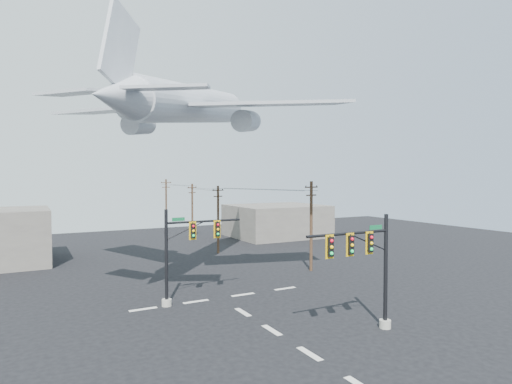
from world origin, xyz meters
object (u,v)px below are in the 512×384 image
utility_pole_a (311,224)px  utility_pole_c (192,210)px  signal_mast_near (368,267)px  airliner (192,105)px  utility_pole_d (166,203)px  utility_pole_b (218,218)px  signal_mast_far (183,253)px

utility_pole_a → utility_pole_c: 26.64m
signal_mast_near → airliner: size_ratio=0.29×
utility_pole_d → airliner: size_ratio=0.36×
utility_pole_b → airliner: airliner is taller
utility_pole_c → airliner: (-9.17, -25.50, 11.40)m
signal_mast_near → utility_pole_a: (7.05, 15.73, 0.71)m
signal_mast_near → airliner: bearing=107.3°
signal_mast_far → utility_pole_d: utility_pole_d is taller
utility_pole_d → airliner: airliner is taller
utility_pole_b → utility_pole_c: bearing=67.4°
utility_pole_b → utility_pole_c: utility_pole_c is taller
utility_pole_a → utility_pole_b: utility_pole_a is taller
signal_mast_near → utility_pole_a: size_ratio=0.79×
signal_mast_near → utility_pole_c: 42.38m
utility_pole_d → utility_pole_c: bearing=-89.2°
utility_pole_c → airliner: 29.40m
signal_mast_far → airliner: size_ratio=0.28×
signal_mast_near → utility_pole_d: 56.99m
utility_pole_b → utility_pole_d: utility_pole_d is taller
utility_pole_a → signal_mast_far: bearing=-175.1°
signal_mast_near → utility_pole_b: bearing=84.7°
airliner → utility_pole_b: bearing=10.2°
utility_pole_a → signal_mast_near: bearing=-126.7°
utility_pole_b → utility_pole_d: size_ratio=0.93×
signal_mast_far → utility_pole_b: size_ratio=0.85×
signal_mast_near → airliner: 21.08m
signal_mast_far → utility_pole_d: 47.43m
signal_mast_near → utility_pole_b: 29.48m
utility_pole_a → utility_pole_d: (-2.81, 41.10, 0.02)m
signal_mast_far → utility_pole_a: bearing=17.4°
utility_pole_d → signal_mast_far: bearing=-103.1°
signal_mast_far → utility_pole_b: bearing=59.7°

